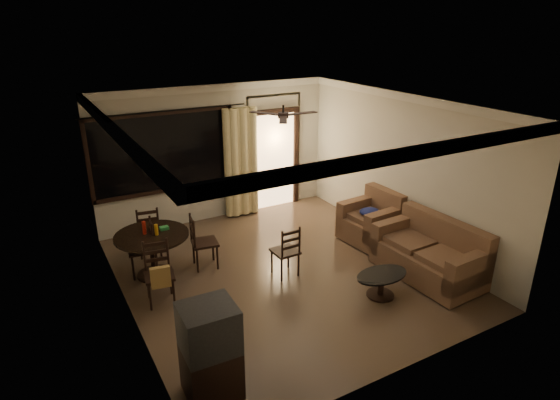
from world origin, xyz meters
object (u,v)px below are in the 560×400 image
dining_chair_west (143,258)px  dining_chair_north (149,240)px  dining_chair_south (160,284)px  tv_cabinet (210,351)px  dining_chair_east (204,251)px  coffee_table (381,281)px  sofa (431,255)px  side_chair (285,260)px  dining_table (152,243)px  armchair (373,221)px

dining_chair_west → dining_chair_north: same height
dining_chair_south → tv_cabinet: bearing=-81.1°
dining_chair_east → coffee_table: size_ratio=1.10×
dining_chair_south → sofa: 4.33m
dining_chair_east → side_chair: dining_chair_east is taller
dining_table → armchair: (4.00, -0.73, -0.20)m
side_chair → dining_chair_north: bearing=-47.2°
coffee_table → dining_table: bearing=140.6°
dining_chair_west → dining_chair_south: (0.00, -0.98, 0.02)m
dining_table → armchair: armchair is taller
dining_table → side_chair: dining_table is taller
dining_chair_north → side_chair: dining_chair_north is taller
tv_cabinet → dining_chair_west: bearing=92.1°
dining_chair_south → side_chair: (2.03, -0.21, -0.04)m
dining_chair_east → armchair: bearing=-91.3°
dining_chair_east → dining_chair_north: 1.15m
dining_chair_south → dining_chair_west: bearing=99.5°
tv_cabinet → coffee_table: tv_cabinet is taller
sofa → coffee_table: size_ratio=2.08×
side_chair → dining_chair_south: bearing=-7.0°
dining_table → sofa: dining_table is taller
tv_cabinet → side_chair: bearing=44.8°
side_chair → dining_chair_west: bearing=-31.5°
sofa → dining_chair_west: bearing=147.6°
tv_cabinet → armchair: bearing=30.1°
dining_table → tv_cabinet: bearing=-93.0°
dining_chair_south → side_chair: bearing=3.4°
dining_chair_east → dining_chair_south: bearing=135.7°
dining_chair_south → sofa: bearing=-9.6°
sofa → coffee_table: (-1.11, -0.08, -0.12)m
tv_cabinet → dining_table: bearing=89.3°
tv_cabinet → armchair: tv_cabinet is taller
armchair → sofa: bearing=-96.5°
dining_table → sofa: bearing=-29.6°
dining_chair_north → dining_chair_west: bearing=76.6°
dining_chair_east → sofa: sofa is taller
dining_chair_west → dining_chair_south: bearing=9.5°
dining_chair_west → sofa: size_ratio=0.53×
dining_chair_east → side_chair: (1.06, -0.92, -0.01)m
dining_chair_west → dining_chair_north: 0.70m
sofa → dining_chair_north: bearing=139.5°
dining_chair_west → coffee_table: 3.87m
dining_chair_west → armchair: bearing=87.5°
sofa → coffee_table: sofa is taller
dining_chair_north → sofa: 4.88m
dining_chair_south → dining_chair_north: size_ratio=1.00×
dining_chair_south → tv_cabinet: size_ratio=0.83×
dining_table → dining_chair_east: bearing=-9.4°
dining_chair_west → dining_chair_east: same height
dining_chair_south → armchair: 4.15m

